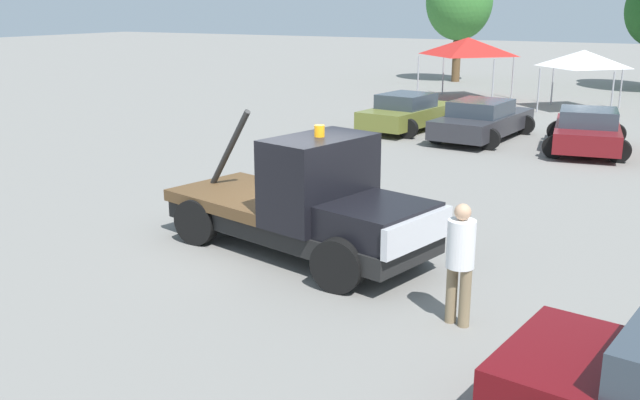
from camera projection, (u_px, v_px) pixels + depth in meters
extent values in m
plane|color=gray|center=(296.00, 251.00, 13.19)|extent=(160.00, 160.00, 0.00)
cube|color=black|center=(296.00, 224.00, 13.05)|extent=(5.51, 2.95, 0.35)
cube|color=black|center=(379.00, 221.00, 11.72)|extent=(1.82, 2.00, 0.55)
cube|color=silver|center=(418.00, 232.00, 11.22)|extent=(0.53, 1.79, 0.50)
cube|color=black|center=(319.00, 180.00, 12.43)|extent=(1.58, 2.22, 1.52)
cube|color=brown|center=(247.00, 197.00, 13.81)|extent=(3.01, 2.55, 0.22)
cylinder|color=black|center=(230.00, 149.00, 13.88)|extent=(1.18, 0.39, 1.63)
cylinder|color=orange|center=(319.00, 131.00, 12.20)|extent=(0.18, 0.18, 0.20)
cylinder|color=black|center=(407.00, 237.00, 12.59)|extent=(0.88, 0.26, 0.88)
cylinder|color=black|center=(337.00, 266.00, 11.22)|extent=(0.88, 0.26, 0.88)
cylinder|color=black|center=(269.00, 202.00, 14.85)|extent=(0.88, 0.26, 0.88)
cylinder|color=black|center=(196.00, 222.00, 13.48)|extent=(0.88, 0.26, 0.88)
cylinder|color=black|center=(605.00, 362.00, 8.40)|extent=(0.68, 0.22, 0.68)
cylinder|color=#847051|center=(465.00, 298.00, 10.01)|extent=(0.16, 0.16, 0.87)
cylinder|color=#847051|center=(452.00, 294.00, 10.15)|extent=(0.16, 0.16, 0.87)
cylinder|color=white|center=(461.00, 244.00, 9.87)|extent=(0.40, 0.40, 0.69)
sphere|color=tan|center=(463.00, 212.00, 9.75)|extent=(0.23, 0.23, 0.23)
cube|color=olive|center=(409.00, 115.00, 25.74)|extent=(2.36, 4.67, 0.60)
cube|color=#333D47|center=(406.00, 101.00, 25.42)|extent=(1.80, 2.07, 0.50)
cylinder|color=black|center=(409.00, 114.00, 27.46)|extent=(0.68, 0.22, 0.68)
cylinder|color=black|center=(449.00, 118.00, 26.49)|extent=(0.68, 0.22, 0.68)
cylinder|color=black|center=(366.00, 124.00, 25.10)|extent=(0.68, 0.22, 0.68)
cylinder|color=black|center=(408.00, 129.00, 24.13)|extent=(0.68, 0.22, 0.68)
cube|color=#2D2D33|center=(483.00, 123.00, 24.01)|extent=(2.35, 5.04, 0.60)
cube|color=#333D47|center=(481.00, 108.00, 23.67)|extent=(1.85, 2.20, 0.50)
cylinder|color=black|center=(476.00, 120.00, 25.87)|extent=(0.68, 0.22, 0.68)
cylinder|color=black|center=(525.00, 125.00, 24.90)|extent=(0.68, 0.22, 0.68)
cylinder|color=black|center=(437.00, 134.00, 23.23)|extent=(0.68, 0.22, 0.68)
cylinder|color=black|center=(489.00, 139.00, 22.26)|extent=(0.68, 0.22, 0.68)
cube|color=maroon|center=(587.00, 134.00, 22.04)|extent=(2.51, 4.51, 0.60)
cube|color=#333D47|center=(589.00, 117.00, 21.70)|extent=(1.91, 2.03, 0.50)
cylinder|color=black|center=(558.00, 131.00, 23.70)|extent=(0.68, 0.22, 0.68)
cylinder|color=black|center=(615.00, 134.00, 23.12)|extent=(0.68, 0.22, 0.68)
cylinder|color=black|center=(554.00, 147.00, 21.06)|extent=(0.68, 0.22, 0.68)
cylinder|color=black|center=(619.00, 151.00, 20.48)|extent=(0.68, 0.22, 0.68)
cylinder|color=#9E9EA3|center=(418.00, 79.00, 33.02)|extent=(0.07, 0.07, 2.10)
cylinder|color=#9E9EA3|center=(493.00, 83.00, 31.40)|extent=(0.07, 0.07, 2.10)
cylinder|color=#9E9EA3|center=(443.00, 73.00, 36.00)|extent=(0.07, 0.07, 2.10)
cylinder|color=#9E9EA3|center=(513.00, 76.00, 34.37)|extent=(0.07, 0.07, 2.10)
pyramid|color=red|center=(468.00, 46.00, 33.31)|extent=(3.51, 3.51, 0.82)
cylinder|color=#9E9EA3|center=(539.00, 90.00, 29.89)|extent=(0.07, 0.07, 1.84)
cylinder|color=#9E9EA3|center=(612.00, 94.00, 28.55)|extent=(0.07, 0.07, 1.84)
cylinder|color=#9E9EA3|center=(553.00, 84.00, 32.35)|extent=(0.07, 0.07, 1.84)
cylinder|color=#9E9EA3|center=(621.00, 87.00, 31.01)|extent=(0.07, 0.07, 1.84)
pyramid|color=white|center=(584.00, 58.00, 30.11)|extent=(2.90, 2.90, 0.71)
cylinder|color=brown|center=(456.00, 61.00, 41.69)|extent=(0.47, 0.47, 2.37)
ellipsoid|color=#387A33|center=(459.00, 1.00, 40.78)|extent=(3.80, 3.80, 4.41)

